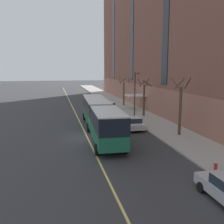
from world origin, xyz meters
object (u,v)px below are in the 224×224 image
Objects in this scene: fire_hydrant at (216,166)px; street_tree_far_uptown at (144,97)px; street_lamp at (135,91)px; parked_car_white_4 at (133,123)px; street_tree_far_downtown at (124,91)px; city_bus at (100,115)px; parked_car_white_3 at (109,106)px; street_tree_mid_block at (180,107)px; parked_car_black_0 at (97,97)px.

street_tree_far_uptown is at bearing 84.26° from fire_hydrant.
street_tree_far_uptown is 3.28m from street_lamp.
parked_car_white_4 is 20.06m from street_tree_far_downtown.
street_tree_far_downtown reaches higher than parked_car_white_4.
street_tree_far_uptown is (8.27, 8.33, 1.06)m from city_bus.
parked_car_white_3 is 28.65m from fire_hydrant.
street_lamp is at bearing -98.45° from street_tree_far_downtown.
city_bus is 3.29× the size of street_tree_far_uptown.
parked_car_white_3 is at bearing 102.27° from street_tree_mid_block.
street_tree_far_uptown reaches higher than parked_car_white_4.
parked_car_black_0 is 14.44m from parked_car_white_3.
street_tree_mid_block is at bearing -77.73° from parked_car_white_3.
street_tree_far_downtown is (4.04, 19.53, 2.16)m from parked_car_white_4.
street_tree_far_downtown reaches higher than parked_car_black_0.
parked_car_white_4 is at bearing 8.71° from city_bus.
street_tree_far_uptown is at bearing -59.27° from parked_car_white_3.
parked_car_white_3 reaches higher than fire_hydrant.
street_tree_mid_block is 11.78m from street_tree_far_uptown.
parked_car_black_0 is (4.44, 29.55, -1.29)m from city_bus.
street_tree_far_uptown is at bearing 47.09° from street_lamp.
street_tree_far_uptown is (4.03, -6.78, 2.34)m from parked_car_white_3.
fire_hydrant is (1.64, -43.03, -0.29)m from parked_car_black_0.
parked_car_white_3 is 0.84× the size of street_tree_far_downtown.
city_bus is 9.04m from street_tree_mid_block.
street_tree_far_downtown is at bearing 78.31° from parked_car_white_4.
street_tree_mid_block reaches higher than street_tree_far_uptown.
parked_car_black_0 is at bearing 92.18° from fire_hydrant.
parked_car_white_4 is at bearing -117.71° from street_tree_far_uptown.
street_tree_far_downtown is (-0.00, 23.62, -0.36)m from street_tree_mid_block.
parked_car_black_0 reaches higher than fire_hydrant.
parked_car_black_0 is 0.64× the size of street_lamp.
parked_car_white_3 is at bearing 120.73° from street_tree_far_uptown.
street_tree_mid_block is (4.04, -4.09, 2.52)m from parked_car_white_4.
street_tree_far_downtown reaches higher than parked_car_white_3.
city_bus reaches higher than parked_car_white_4.
street_lamp is at bearing 44.58° from city_bus.
city_bus is 2.99× the size of street_tree_mid_block.
street_tree_far_downtown is (0.00, 11.84, -0.19)m from street_tree_far_uptown.
parked_car_black_0 is 21.69m from street_tree_far_uptown.
parked_car_white_3 is at bearing -90.80° from parked_car_black_0.
fire_hydrant is at bearing -86.32° from parked_car_white_3.
parked_car_white_4 is 0.75× the size of street_tree_far_uptown.
street_tree_far_uptown reaches higher than parked_car_white_3.
street_tree_far_downtown is at bearing 67.71° from city_bus.
street_tree_mid_block is 9.80m from street_lamp.
parked_car_white_4 is at bearing 134.65° from street_tree_mid_block.
street_tree_far_downtown is at bearing 89.98° from street_tree_far_uptown.
parked_car_black_0 is at bearing 96.62° from street_tree_mid_block.
fire_hydrant is (-2.20, -10.03, -2.81)m from street_tree_mid_block.
city_bus is 8.94m from street_lamp.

